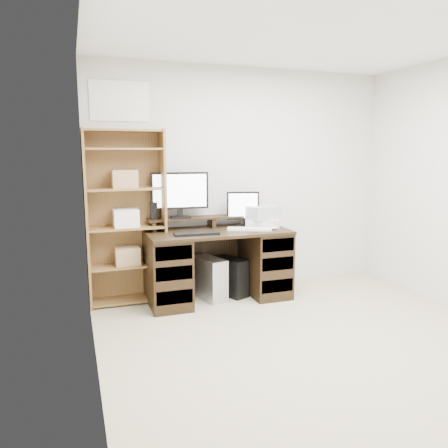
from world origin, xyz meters
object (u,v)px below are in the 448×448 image
bookshelf (126,216)px  tower_silver (209,278)px  desk (217,263)px  tower_black (230,277)px  printer (263,223)px  monitor_wide (180,192)px  monitor_small (243,208)px

bookshelf → tower_silver: bearing=-12.6°
desk → bookshelf: (-0.93, 0.21, 0.53)m
tower_silver → tower_black: 0.26m
printer → desk: bearing=-151.1°
desk → printer: (0.54, 0.04, 0.41)m
monitor_wide → monitor_small: bearing=-4.1°
bookshelf → printer: bearing=-6.8°
tower_black → bookshelf: bearing=148.5°
tower_silver → monitor_wide: bearing=128.0°
tower_silver → desk: bearing=-32.1°
bookshelf → desk: bearing=-13.0°
desk → printer: 0.68m
desk → tower_silver: size_ratio=3.34×
monitor_small → tower_silver: (-0.42, -0.09, -0.74)m
desk → tower_silver: desk is taller
tower_silver → tower_black: tower_silver is taller
desk → tower_black: bearing=19.7°
desk → tower_silver: 0.19m
tower_silver → bookshelf: size_ratio=0.25×
monitor_small → bookshelf: bookshelf is taller
tower_silver → bookshelf: bookshelf is taller
monitor_small → tower_silver: size_ratio=0.86×
printer → tower_silver: 0.85m
monitor_small → printer: monitor_small is taller
printer → tower_silver: bearing=-154.0°
monitor_wide → tower_black: monitor_wide is taller
monitor_wide → bookshelf: size_ratio=0.34×
desk → monitor_wide: size_ratio=2.43×
monitor_wide → tower_black: 1.08m
printer → tower_black: (-0.37, 0.02, -0.59)m
bookshelf → tower_black: bearing=-8.0°
monitor_small → printer: 0.27m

